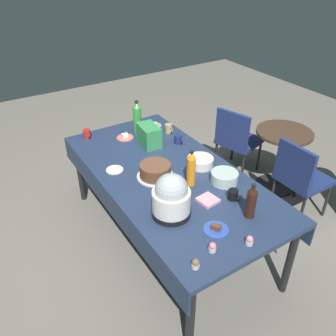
{
  "coord_description": "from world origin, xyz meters",
  "views": [
    {
      "loc": [
        2.1,
        -1.32,
        2.4
      ],
      "look_at": [
        0.0,
        0.0,
        0.8
      ],
      "focal_mm": 37.25,
      "sensor_mm": 36.0,
      "label": 1
    }
  ],
  "objects": [
    {
      "name": "soda_carton",
      "position": [
        -0.52,
        0.11,
        0.85
      ],
      "size": [
        0.27,
        0.18,
        0.2
      ],
      "primitive_type": "cube",
      "rotation": [
        0.0,
        0.0,
        -0.09
      ],
      "color": "#338C4C",
      "rests_on": "potluck_table"
    },
    {
      "name": "dessert_plate_cream",
      "position": [
        -0.28,
        -0.37,
        0.76
      ],
      "size": [
        0.15,
        0.15,
        0.04
      ],
      "color": "beige",
      "rests_on": "potluck_table"
    },
    {
      "name": "glass_salad_bowl",
      "position": [
        0.36,
        0.32,
        0.8
      ],
      "size": [
        0.22,
        0.22,
        0.09
      ],
      "primitive_type": "cylinder",
      "color": "#B2C6BC",
      "rests_on": "potluck_table"
    },
    {
      "name": "ground",
      "position": [
        0.0,
        0.0,
        0.0
      ],
      "size": [
        9.0,
        9.0,
        0.0
      ],
      "primitive_type": "plane",
      "color": "slate"
    },
    {
      "name": "cupcake_vanilla",
      "position": [
        0.99,
        -0.0,
        0.78
      ],
      "size": [
        0.05,
        0.05,
        0.07
      ],
      "color": "beige",
      "rests_on": "potluck_table"
    },
    {
      "name": "coffee_mug_red",
      "position": [
        -0.98,
        -0.35,
        0.79
      ],
      "size": [
        0.11,
        0.08,
        0.09
      ],
      "color": "#B2231E",
      "rests_on": "potluck_table"
    },
    {
      "name": "soda_bottle_cola",
      "position": [
        0.78,
        0.2,
        0.88
      ],
      "size": [
        0.08,
        0.08,
        0.28
      ],
      "color": "#33190F",
      "rests_on": "potluck_table"
    },
    {
      "name": "frosted_layer_cake",
      "position": [
        -0.01,
        -0.12,
        0.81
      ],
      "size": [
        0.31,
        0.31,
        0.12
      ],
      "color": "silver",
      "rests_on": "potluck_table"
    },
    {
      "name": "coffee_mug_navy",
      "position": [
        -0.39,
        0.37,
        0.79
      ],
      "size": [
        0.12,
        0.08,
        0.09
      ],
      "color": "navy",
      "rests_on": "potluck_table"
    },
    {
      "name": "paper_napkin_stack",
      "position": [
        0.49,
        0.05,
        0.76
      ],
      "size": [
        0.16,
        0.16,
        0.02
      ],
      "primitive_type": "cube",
      "rotation": [
        0.0,
        0.0,
        0.12
      ],
      "color": "pink",
      "rests_on": "potluck_table"
    },
    {
      "name": "dessert_plate_coral",
      "position": [
        -0.77,
        -0.03,
        0.76
      ],
      "size": [
        0.17,
        0.17,
        0.05
      ],
      "color": "#E07266",
      "rests_on": "potluck_table"
    },
    {
      "name": "round_cafe_table",
      "position": [
        -0.05,
        1.51,
        0.5
      ],
      "size": [
        0.6,
        0.6,
        0.72
      ],
      "color": "#473323",
      "rests_on": "ground"
    },
    {
      "name": "maroon_chair_left",
      "position": [
        -0.53,
        1.28,
        0.49
      ],
      "size": [
        0.55,
        0.55,
        0.85
      ],
      "color": "navy",
      "rests_on": "ground"
    },
    {
      "name": "cupcake_mint",
      "position": [
        0.91,
        -0.24,
        0.78
      ],
      "size": [
        0.05,
        0.05,
        0.07
      ],
      "color": "beige",
      "rests_on": "potluck_table"
    },
    {
      "name": "coffee_mug_tan",
      "position": [
        -0.64,
        0.41,
        0.8
      ],
      "size": [
        0.11,
        0.07,
        0.09
      ],
      "color": "tan",
      "rests_on": "potluck_table"
    },
    {
      "name": "maroon_chair_right",
      "position": [
        0.4,
        1.28,
        0.49
      ],
      "size": [
        0.44,
        0.44,
        0.85
      ],
      "color": "navy",
      "rests_on": "ground"
    },
    {
      "name": "coffee_mug_black",
      "position": [
        0.57,
        0.23,
        0.79
      ],
      "size": [
        0.12,
        0.08,
        0.08
      ],
      "color": "black",
      "rests_on": "potluck_table"
    },
    {
      "name": "cupcake_cocoa",
      "position": [
        0.96,
        -0.41,
        0.78
      ],
      "size": [
        0.05,
        0.05,
        0.07
      ],
      "color": "beige",
      "rests_on": "potluck_table"
    },
    {
      "name": "soda_bottle_orange_juice",
      "position": [
        0.24,
        0.07,
        0.9
      ],
      "size": [
        0.07,
        0.07,
        0.31
      ],
      "color": "orange",
      "rests_on": "potluck_table"
    },
    {
      "name": "soda_bottle_lime_soda",
      "position": [
        -0.82,
        0.15,
        0.91
      ],
      "size": [
        0.08,
        0.08,
        0.34
      ],
      "color": "green",
      "rests_on": "potluck_table"
    },
    {
      "name": "slow_cooker",
      "position": [
        0.47,
        -0.27,
        0.9
      ],
      "size": [
        0.29,
        0.29,
        0.34
      ],
      "color": "black",
      "rests_on": "potluck_table"
    },
    {
      "name": "ceramic_snack_bowl",
      "position": [
        0.05,
        0.31,
        0.79
      ],
      "size": [
        0.23,
        0.23,
        0.08
      ],
      "primitive_type": "cylinder",
      "color": "silver",
      "rests_on": "potluck_table"
    },
    {
      "name": "potluck_table",
      "position": [
        0.0,
        0.0,
        0.69
      ],
      "size": [
        2.2,
        1.1,
        0.75
      ],
      "color": "navy",
      "rests_on": "ground"
    },
    {
      "name": "dessert_plate_cobalt",
      "position": [
        0.77,
        -0.1,
        0.76
      ],
      "size": [
        0.18,
        0.18,
        0.05
      ],
      "color": "#2D4CB2",
      "rests_on": "potluck_table"
    },
    {
      "name": "dessert_plate_sage",
      "position": [
        -0.85,
        0.36,
        0.76
      ],
      "size": [
        0.16,
        0.16,
        0.04
      ],
      "color": "#8CA87F",
      "rests_on": "potluck_table"
    }
  ]
}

